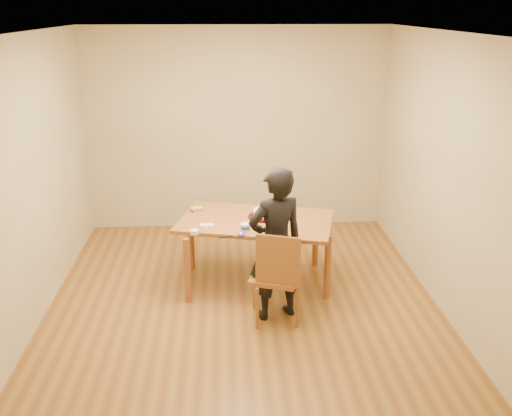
{
  "coord_description": "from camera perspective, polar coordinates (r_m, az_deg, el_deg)",
  "views": [
    {
      "loc": [
        -0.18,
        -5.28,
        2.92
      ],
      "look_at": [
        0.15,
        0.4,
        0.9
      ],
      "focal_mm": 40.0,
      "sensor_mm": 36.0,
      "label": 1
    }
  ],
  "objects": [
    {
      "name": "cake",
      "position": [
        6.16,
        0.68,
        -0.49
      ],
      "size": [
        0.21,
        0.21,
        0.07
      ],
      "primitive_type": "cylinder",
      "color": "white",
      "rests_on": "cake_plate"
    },
    {
      "name": "frosting_lid",
      "position": [
        5.73,
        -1.48,
        -2.67
      ],
      "size": [
        0.08,
        0.08,
        0.01
      ],
      "primitive_type": "cylinder",
      "color": "#1E1AAE",
      "rests_on": "dining_table"
    },
    {
      "name": "ramekin_yellow",
      "position": [
        5.92,
        -4.6,
        -1.81
      ],
      "size": [
        0.07,
        0.07,
        0.04
      ],
      "primitive_type": "cylinder",
      "color": "white",
      "rests_on": "dining_table"
    },
    {
      "name": "ramekin_green",
      "position": [
        5.78,
        -6.17,
        -2.4
      ],
      "size": [
        0.09,
        0.09,
        0.04
      ],
      "primitive_type": "cylinder",
      "color": "white",
      "rests_on": "dining_table"
    },
    {
      "name": "spatula",
      "position": [
        5.67,
        -3.03,
        -2.92
      ],
      "size": [
        0.15,
        0.05,
        0.01
      ],
      "primitive_type": "cube",
      "rotation": [
        0.0,
        0.0,
        0.27
      ],
      "color": "black",
      "rests_on": "dining_table"
    },
    {
      "name": "frosting_tub",
      "position": [
        5.81,
        -1.09,
        -1.95
      ],
      "size": [
        0.09,
        0.09,
        0.08
      ],
      "primitive_type": "cylinder",
      "color": "white",
      "rests_on": "dining_table"
    },
    {
      "name": "cake_plate",
      "position": [
        6.18,
        0.68,
        -0.88
      ],
      "size": [
        0.32,
        0.32,
        0.02
      ],
      "primitive_type": "cylinder",
      "color": "red",
      "rests_on": "dining_table"
    },
    {
      "name": "room_shell",
      "position": [
        5.84,
        -1.48,
        3.95
      ],
      "size": [
        4.0,
        4.5,
        2.7
      ],
      "color": "brown",
      "rests_on": "ground"
    },
    {
      "name": "person",
      "position": [
        5.46,
        1.99,
        -3.64
      ],
      "size": [
        0.66,
        0.54,
        1.54
      ],
      "primitive_type": "imported",
      "rotation": [
        0.0,
        0.0,
        3.5
      ],
      "color": "black",
      "rests_on": "floor"
    },
    {
      "name": "dining_chair",
      "position": [
        5.55,
        1.99,
        -6.86
      ],
      "size": [
        0.57,
        0.57,
        0.04
      ],
      "primitive_type": "cube",
      "rotation": [
        0.0,
        0.0,
        -0.33
      ],
      "color": "brown",
      "rests_on": "floor"
    },
    {
      "name": "ramekin_multi",
      "position": [
        5.9,
        -5.17,
        -1.86
      ],
      "size": [
        0.09,
        0.09,
        0.04
      ],
      "primitive_type": "cylinder",
      "color": "white",
      "rests_on": "dining_table"
    },
    {
      "name": "candy_box_pink",
      "position": [
        6.43,
        -5.91,
        -0.19
      ],
      "size": [
        0.13,
        0.11,
        0.02
      ],
      "primitive_type": "cube",
      "rotation": [
        0.0,
        0.0,
        0.51
      ],
      "color": "#C02D87",
      "rests_on": "dining_table"
    },
    {
      "name": "frosting_dollop",
      "position": [
        5.72,
        -1.48,
        -2.55
      ],
      "size": [
        0.04,
        0.04,
        0.02
      ],
      "primitive_type": "ellipsoid",
      "color": "white",
      "rests_on": "frosting_lid"
    },
    {
      "name": "candy_box_green",
      "position": [
        6.43,
        -5.96,
        -0.02
      ],
      "size": [
        0.15,
        0.12,
        0.02
      ],
      "primitive_type": "cube",
      "rotation": [
        0.0,
        0.0,
        0.46
      ],
      "color": "green",
      "rests_on": "candy_box_pink"
    },
    {
      "name": "frosting_dome",
      "position": [
        6.15,
        0.69,
        -0.09
      ],
      "size": [
        0.2,
        0.2,
        0.03
      ],
      "primitive_type": "ellipsoid",
      "color": "white",
      "rests_on": "cake"
    },
    {
      "name": "dining_table",
      "position": [
        6.14,
        -0.03,
        -1.34
      ],
      "size": [
        1.8,
        1.32,
        0.04
      ],
      "primitive_type": "cube",
      "rotation": [
        0.0,
        0.0,
        -0.24
      ],
      "color": "brown",
      "rests_on": "floor"
    }
  ]
}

